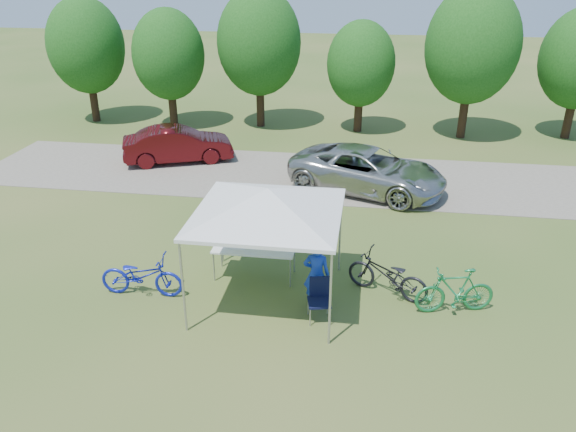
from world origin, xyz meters
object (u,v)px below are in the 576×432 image
Objects in this scene: folding_chair at (320,295)px; cyclist at (316,274)px; bike_dark at (387,275)px; sedan at (178,144)px; minivan at (368,170)px; folding_table at (254,249)px; cooler at (236,239)px; bike_blue at (141,275)px; bike_green at (455,291)px.

folding_chair is 0.59× the size of cyclist.
bike_dark is 0.48× the size of sedan.
cyclist is 0.31× the size of minivan.
cooler is at bearing 180.00° from folding_table.
sedan is at bearing 120.05° from folding_table.
sedan is at bearing 11.58° from bike_blue.
folding_chair is at bearing -95.97° from bike_blue.
sedan is (-7.80, 8.33, 0.17)m from bike_dark.
cyclist is at bearing -99.38° from bike_green.
cooler reaches higher than folding_chair.
bike_dark is at bearing -5.56° from cooler.
cyclist reaches higher than minivan.
minivan is (2.59, 6.05, -0.03)m from folding_table.
sedan reaches higher than folding_table.
folding_chair is 0.48× the size of bike_dark.
folding_chair is (1.74, -1.48, -0.21)m from folding_table.
bike_green is at bearing 0.52° from folding_chair.
sedan is (-6.35, 9.45, 0.13)m from folding_chair.
bike_blue is at bearing 171.65° from sedan.
cooler is at bearing -174.31° from sedan.
bike_green is (2.91, 0.65, -0.03)m from folding_chair.
cyclist is 0.91× the size of bike_green.
cooler is (-0.45, 0.00, 0.22)m from folding_table.
bike_blue is (-2.41, -1.19, -0.26)m from folding_table.
sedan is at bearing -113.11° from bike_dark.
folding_chair is at bearing 107.05° from cyclist.
sedan is at bearing -146.97° from bike_green.
cooler is 3.69m from bike_dark.
bike_green reaches higher than bike_blue.
bike_green is (4.64, -0.83, -0.23)m from folding_table.
folding_table is 3.22m from bike_dark.
bike_green is at bearing -89.00° from bike_blue.
bike_blue is 1.09× the size of bike_green.
cooler is 0.25× the size of bike_dark.
folding_chair is at bearing -28.43° from bike_dark.
bike_dark is at bearing -154.83° from minivan.
cooler is 0.27× the size of bike_green.
sedan reaches higher than bike_blue.
bike_green reaches higher than folding_chair.
folding_table is 1.92m from cyclist.
bike_green reaches higher than folding_table.
cyclist reaches higher than cooler.
folding_table is 1.22× the size of cyclist.
sedan is (-2.20, 9.16, 0.18)m from bike_blue.
folding_chair is 0.49× the size of bike_blue.
folding_table is 6.58m from minivan.
bike_blue is 9.42m from sedan.
folding_chair is 0.52m from cyclist.
folding_table is 1.00× the size of bike_dark.
bike_dark is 6.44m from minivan.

